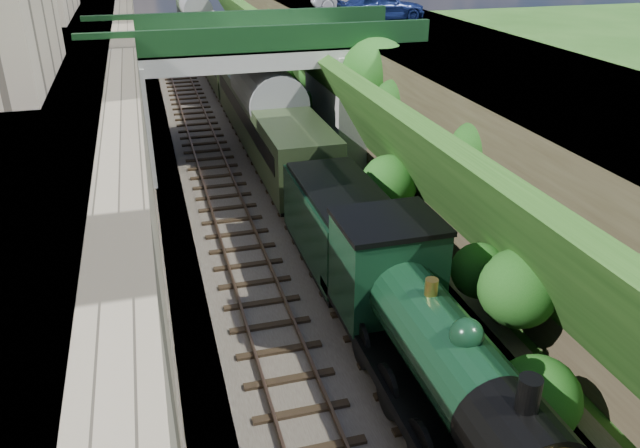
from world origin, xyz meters
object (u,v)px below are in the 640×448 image
Objects in this scene: car_blue at (381,6)px; locomotive at (429,345)px; tender at (340,229)px; road_bridge at (263,83)px; tree at (377,79)px.

car_blue is 0.49× the size of locomotive.
locomotive is at bearing -90.00° from tender.
road_bridge is 2.67× the size of tender.
road_bridge reaches higher than tender.
tree is (4.97, -3.09, 0.57)m from road_bridge.
road_bridge is at bearing 114.85° from car_blue.
tender is at bearing 152.78° from car_blue.
tender is (-4.71, -9.29, -3.03)m from tree.
road_bridge is 3.18× the size of car_blue.
tender is (-0.00, 7.36, -0.27)m from locomotive.
road_bridge is 19.87m from locomotive.
tender is at bearing 90.00° from locomotive.
tree reaches higher than tender.
car_blue is 18.88m from tender.
car_blue is 0.84× the size of tender.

